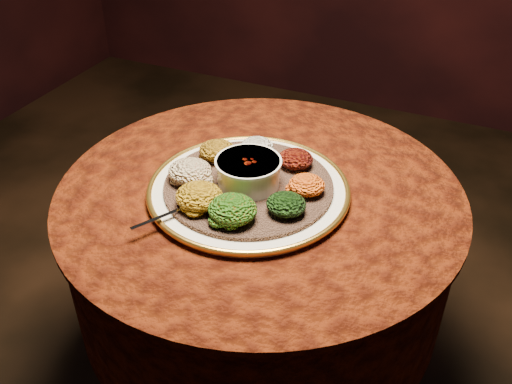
% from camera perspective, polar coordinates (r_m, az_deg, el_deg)
% --- Properties ---
extents(table, '(0.96, 0.96, 0.73)m').
position_cam_1_polar(table, '(1.45, 0.35, -5.47)').
color(table, black).
rests_on(table, ground).
extents(platter, '(0.55, 0.55, 0.02)m').
position_cam_1_polar(platter, '(1.32, -0.75, 0.27)').
color(platter, silver).
rests_on(platter, table).
extents(injera, '(0.42, 0.42, 0.01)m').
position_cam_1_polar(injera, '(1.31, -0.76, 0.66)').
color(injera, brown).
rests_on(injera, platter).
extents(stew_bowl, '(0.15, 0.15, 0.06)m').
position_cam_1_polar(stew_bowl, '(1.29, -0.77, 2.18)').
color(stew_bowl, silver).
rests_on(stew_bowl, injera).
extents(spoon, '(0.09, 0.13, 0.01)m').
position_cam_1_polar(spoon, '(1.23, -7.47, -1.65)').
color(spoon, silver).
rests_on(spoon, injera).
extents(portion_ayib, '(0.08, 0.08, 0.04)m').
position_cam_1_polar(portion_ayib, '(1.41, 0.11, 4.57)').
color(portion_ayib, white).
rests_on(portion_ayib, injera).
extents(portion_kitfo, '(0.08, 0.08, 0.04)m').
position_cam_1_polar(portion_kitfo, '(1.36, 3.98, 3.33)').
color(portion_kitfo, black).
rests_on(portion_kitfo, injera).
extents(portion_tikil, '(0.08, 0.08, 0.04)m').
position_cam_1_polar(portion_tikil, '(1.28, 5.10, 0.71)').
color(portion_tikil, '#BD810F').
rests_on(portion_tikil, injera).
extents(portion_gomen, '(0.09, 0.08, 0.04)m').
position_cam_1_polar(portion_gomen, '(1.21, 3.04, -1.24)').
color(portion_gomen, black).
rests_on(portion_gomen, injera).
extents(portion_mixveg, '(0.11, 0.10, 0.05)m').
position_cam_1_polar(portion_mixveg, '(1.19, -2.37, -1.74)').
color(portion_mixveg, '#A2320A').
rests_on(portion_mixveg, injera).
extents(portion_kik, '(0.10, 0.10, 0.05)m').
position_cam_1_polar(portion_kik, '(1.23, -5.70, -0.44)').
color(portion_kik, '#B4820F').
rests_on(portion_kik, injera).
extents(portion_timatim, '(0.10, 0.10, 0.05)m').
position_cam_1_polar(portion_timatim, '(1.32, -6.61, 2.07)').
color(portion_timatim, maroon).
rests_on(portion_timatim, injera).
extents(portion_shiro, '(0.09, 0.09, 0.04)m').
position_cam_1_polar(portion_shiro, '(1.39, -3.88, 4.16)').
color(portion_shiro, '#976512').
rests_on(portion_shiro, injera).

